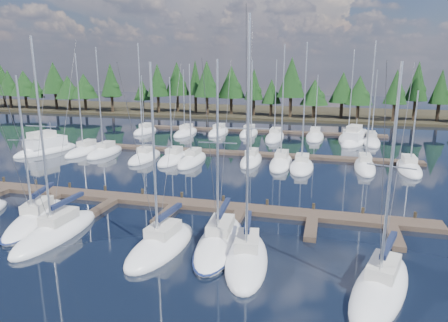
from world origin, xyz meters
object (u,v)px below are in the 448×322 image
(front_sailboat_1, at_px, (36,219))
(front_sailboat_3, at_px, (161,245))
(motor_yacht_right, at_px, (354,140))
(front_sailboat_6, at_px, (380,287))
(front_sailboat_4, at_px, (219,242))
(front_sailboat_2, at_px, (57,232))
(motor_yacht_left, at_px, (46,148))
(main_dock, at_px, (175,205))
(front_sailboat_5, at_px, (246,258))

(front_sailboat_1, xyz_separation_m, front_sailboat_3, (11.68, -1.85, 0.01))
(motor_yacht_right, bearing_deg, front_sailboat_1, -122.37)
(front_sailboat_6, bearing_deg, front_sailboat_4, 161.89)
(front_sailboat_2, height_order, front_sailboat_6, front_sailboat_2)
(motor_yacht_right, bearing_deg, front_sailboat_3, -108.75)
(motor_yacht_left, distance_m, motor_yacht_right, 47.64)
(main_dock, distance_m, front_sailboat_1, 11.38)
(front_sailboat_3, relative_size, motor_yacht_right, 1.30)
(main_dock, height_order, front_sailboat_5, front_sailboat_5)
(front_sailboat_3, bearing_deg, main_dock, 104.86)
(front_sailboat_1, bearing_deg, front_sailboat_3, -8.98)
(main_dock, bearing_deg, front_sailboat_5, -45.64)
(front_sailboat_3, xyz_separation_m, front_sailboat_6, (14.05, -1.77, 0.00))
(front_sailboat_4, xyz_separation_m, motor_yacht_left, (-32.79, 23.44, 0.28))
(front_sailboat_1, distance_m, motor_yacht_right, 49.48)
(front_sailboat_4, distance_m, motor_yacht_right, 43.47)
(front_sailboat_4, height_order, motor_yacht_right, front_sailboat_4)
(front_sailboat_1, xyz_separation_m, front_sailboat_5, (17.78, -2.22, 0.04))
(front_sailboat_3, bearing_deg, front_sailboat_5, -3.48)
(front_sailboat_4, bearing_deg, front_sailboat_5, -39.85)
(front_sailboat_3, relative_size, front_sailboat_5, 0.84)
(front_sailboat_3, xyz_separation_m, motor_yacht_left, (-29.05, 25.04, 0.27))
(main_dock, height_order, front_sailboat_1, front_sailboat_1)
(front_sailboat_2, relative_size, front_sailboat_3, 1.13)
(main_dock, relative_size, front_sailboat_4, 3.24)
(front_sailboat_4, height_order, front_sailboat_5, front_sailboat_5)
(main_dock, height_order, front_sailboat_3, front_sailboat_3)
(front_sailboat_5, xyz_separation_m, front_sailboat_6, (7.96, -1.40, -0.02))
(front_sailboat_3, bearing_deg, front_sailboat_2, 179.24)
(main_dock, relative_size, front_sailboat_3, 3.29)
(motor_yacht_left, bearing_deg, main_dock, -32.27)
(front_sailboat_4, bearing_deg, motor_yacht_left, 144.44)
(main_dock, height_order, motor_yacht_right, motor_yacht_right)
(motor_yacht_left, xyz_separation_m, motor_yacht_right, (43.86, 18.60, -0.02))
(front_sailboat_4, distance_m, front_sailboat_5, 3.07)
(main_dock, relative_size, motor_yacht_left, 4.09)
(front_sailboat_2, bearing_deg, main_dock, 51.49)
(main_dock, relative_size, motor_yacht_right, 4.27)
(motor_yacht_left, bearing_deg, front_sailboat_2, -50.41)
(front_sailboat_2, xyz_separation_m, front_sailboat_5, (14.54, -0.48, 0.01))
(front_sailboat_4, bearing_deg, front_sailboat_2, -173.05)
(front_sailboat_2, height_order, front_sailboat_4, front_sailboat_2)
(front_sailboat_2, xyz_separation_m, motor_yacht_left, (-20.61, 24.92, 0.26))
(front_sailboat_3, bearing_deg, front_sailboat_6, -7.20)
(front_sailboat_5, height_order, front_sailboat_6, front_sailboat_5)
(front_sailboat_5, xyz_separation_m, motor_yacht_right, (8.72, 44.00, 0.22))
(main_dock, xyz_separation_m, front_sailboat_5, (8.23, -8.41, 0.11))
(front_sailboat_2, distance_m, front_sailboat_6, 22.57)
(front_sailboat_6, relative_size, motor_yacht_left, 1.24)
(front_sailboat_5, bearing_deg, front_sailboat_1, 172.89)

